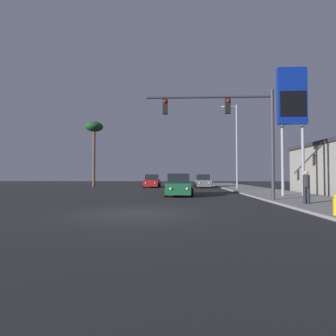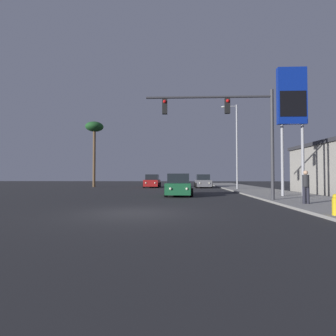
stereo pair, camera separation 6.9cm
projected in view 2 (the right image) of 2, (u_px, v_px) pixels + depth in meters
ground_plane at (134, 213)px, 10.68m from camera, size 120.00×120.00×0.00m
sidewalk_right at (277, 195)px, 20.30m from camera, size 5.00×60.00×0.12m
car_grey at (203, 182)px, 33.18m from camera, size 2.04×4.31×1.68m
car_green at (179, 186)px, 19.96m from camera, size 2.04×4.34×1.68m
car_red at (152, 181)px, 34.00m from camera, size 2.04×4.32×1.68m
traffic_light_mast at (235, 121)px, 15.51m from camera, size 7.56×0.36×6.50m
street_lamp at (236, 142)px, 27.96m from camera, size 1.74×0.24×9.00m
gas_station_sign at (292, 103)px, 18.33m from camera, size 2.00×0.42×9.00m
fire_hydrant at (336, 205)px, 9.30m from camera, size 0.24×0.34×0.76m
pedestrian_on_sidewalk at (306, 185)px, 13.12m from camera, size 0.34×0.32×1.67m
palm_tree_mid at (94, 130)px, 35.25m from camera, size 2.40×2.40×8.79m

